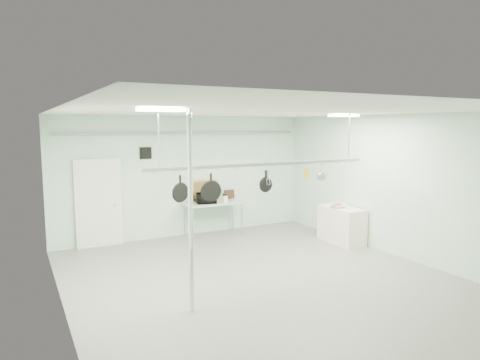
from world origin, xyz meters
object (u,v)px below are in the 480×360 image
chrome_pole (191,213)px  skillet_right (266,181)px  pot_rack (265,163)px  skillet_mid (211,188)px  side_cabinet (341,225)px  microwave (206,198)px  skillet_left (180,188)px  fruit_bowl (337,206)px  coffee_canister (225,199)px  prep_table (213,205)px

chrome_pole → skillet_right: bearing=25.2°
pot_rack → skillet_mid: bearing=180.0°
pot_rack → skillet_mid: (-1.15, 0.00, -0.41)m
skillet_right → side_cabinet: bearing=15.5°
side_cabinet → pot_rack: (-2.95, -1.10, 1.78)m
side_cabinet → microwave: bearing=142.7°
skillet_left → skillet_right: same height
fruit_bowl → pot_rack: bearing=-158.0°
side_cabinet → fruit_bowl: 0.52m
coffee_canister → fruit_bowl: size_ratio=0.44×
coffee_canister → chrome_pole: bearing=-122.5°
microwave → pot_rack: bearing=98.8°
chrome_pole → fruit_bowl: 5.19m
side_cabinet → skillet_right: skillet_right is taller
prep_table → microwave: bearing=-161.9°
pot_rack → skillet_left: bearing=180.0°
skillet_mid → skillet_right: 1.16m
skillet_left → prep_table: bearing=38.2°
side_cabinet → skillet_left: size_ratio=2.59×
coffee_canister → skillet_mid: bearing=-120.2°
side_cabinet → coffee_canister: 3.11m
chrome_pole → skillet_left: chrome_pole is taller
prep_table → skillet_left: bearing=-122.9°
pot_rack → skillet_mid: size_ratio=9.06×
skillet_right → skillet_mid: bearing=175.0°
side_cabinet → skillet_right: bearing=-159.4°
pot_rack → fruit_bowl: 3.31m
side_cabinet → fruit_bowl: size_ratio=2.98×
microwave → prep_table: bearing=-150.1°
chrome_pole → fruit_bowl: bearing=23.3°
side_cabinet → chrome_pole: bearing=-157.6°
microwave → fruit_bowl: size_ratio=1.25×
fruit_bowl → skillet_mid: 4.23m
chrome_pole → fruit_bowl: chrome_pole is taller
pot_rack → skillet_right: pot_rack is taller
pot_rack → coffee_canister: bearing=77.6°
coffee_canister → skillet_left: skillet_left is taller
pot_rack → microwave: pot_rack is taller
fruit_bowl → skillet_right: bearing=-157.9°
prep_table → skillet_left: size_ratio=3.46×
side_cabinet → fruit_bowl: fruit_bowl is taller
coffee_canister → microwave: bearing=173.7°
pot_rack → microwave: 3.44m
chrome_pole → prep_table: size_ratio=2.00×
chrome_pole → coffee_canister: (2.59, 4.07, -0.61)m
skillet_left → skillet_mid: (0.59, 0.00, -0.03)m
chrome_pole → microwave: bearing=63.4°
side_cabinet → skillet_right: size_ratio=2.94×
microwave → skillet_mid: bearing=79.6°
pot_rack → skillet_left: pot_rack is taller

